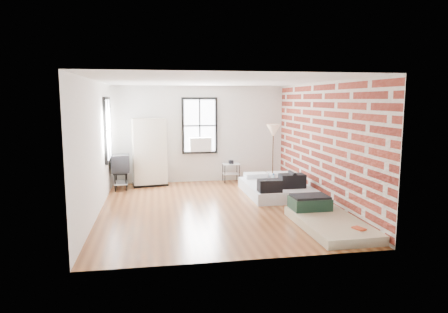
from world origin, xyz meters
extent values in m
plane|color=brown|center=(0.00, 0.00, 0.00)|extent=(6.00, 6.00, 0.00)
cube|color=silver|center=(0.00, 3.00, 1.40)|extent=(5.00, 0.01, 2.80)
cube|color=silver|center=(0.00, -3.00, 1.40)|extent=(5.00, 0.01, 2.80)
cube|color=silver|center=(-2.50, 0.00, 1.40)|extent=(0.01, 6.00, 2.80)
cube|color=maroon|center=(2.50, 0.00, 1.40)|extent=(0.02, 6.00, 2.80)
cube|color=white|center=(0.00, 0.00, 2.80)|extent=(5.00, 6.00, 0.01)
cube|color=white|center=(0.00, 2.95, 1.65)|extent=(0.90, 0.02, 1.50)
cube|color=black|center=(-0.48, 2.97, 1.65)|extent=(0.07, 0.08, 1.64)
cube|color=black|center=(0.48, 2.97, 1.65)|extent=(0.07, 0.08, 1.64)
cube|color=black|center=(0.00, 2.97, 2.44)|extent=(0.90, 0.08, 0.07)
cube|color=black|center=(0.00, 2.97, 0.86)|extent=(0.90, 0.08, 0.07)
cube|color=black|center=(0.00, 2.94, 1.65)|extent=(0.04, 0.02, 1.50)
cube|color=black|center=(0.00, 2.94, 1.65)|extent=(0.90, 0.02, 0.04)
cube|color=white|center=(0.00, 2.83, 1.12)|extent=(0.62, 0.30, 0.40)
cube|color=white|center=(-2.45, 1.80, 1.65)|extent=(0.02, 0.90, 1.50)
cube|color=black|center=(-2.47, 1.32, 1.65)|extent=(0.08, 0.07, 1.64)
cube|color=black|center=(-2.47, 2.29, 1.65)|extent=(0.08, 0.07, 1.64)
cube|color=black|center=(-2.47, 1.80, 2.44)|extent=(0.08, 0.90, 0.07)
cube|color=black|center=(-2.47, 1.80, 0.86)|extent=(0.08, 0.90, 0.07)
cube|color=black|center=(-2.44, 1.80, 1.65)|extent=(0.02, 0.04, 1.50)
cube|color=black|center=(-2.44, 1.80, 1.65)|extent=(0.02, 0.90, 0.04)
cube|color=white|center=(1.75, 1.00, 0.14)|extent=(1.57, 2.12, 0.28)
cube|color=white|center=(1.41, 1.83, 0.34)|extent=(0.61, 0.39, 0.13)
cube|color=white|center=(2.07, 1.83, 0.34)|extent=(0.61, 0.39, 0.13)
cube|color=black|center=(1.98, 0.50, 0.44)|extent=(0.61, 0.36, 0.33)
cylinder|color=black|center=(1.98, 0.50, 0.63)|extent=(0.09, 0.39, 0.09)
cube|color=black|center=(1.31, 0.16, 0.42)|extent=(0.54, 0.34, 0.29)
cylinder|color=#C6EDFF|center=(1.64, 0.94, 0.40)|extent=(0.08, 0.08, 0.24)
cylinder|color=#16599D|center=(1.64, 0.94, 0.54)|extent=(0.04, 0.04, 0.03)
cube|color=tan|center=(1.95, -1.80, 0.08)|extent=(1.14, 2.13, 0.17)
cube|color=#153123|center=(1.83, -1.02, 0.29)|extent=(0.79, 0.57, 0.24)
cube|color=black|center=(1.83, -1.02, 0.43)|extent=(0.74, 0.52, 0.04)
cube|color=#B23A1C|center=(2.18, -2.41, 0.18)|extent=(0.21, 0.26, 0.03)
cube|color=black|center=(-1.45, 2.65, 0.03)|extent=(1.02, 0.67, 0.06)
cube|color=beige|center=(-1.45, 2.65, 0.97)|extent=(0.97, 0.62, 1.83)
cylinder|color=black|center=(0.68, 2.55, 0.27)|extent=(0.02, 0.02, 0.54)
cylinder|color=black|center=(1.10, 2.56, 0.27)|extent=(0.02, 0.02, 0.54)
cylinder|color=black|center=(0.67, 2.88, 0.27)|extent=(0.02, 0.02, 0.54)
cylinder|color=black|center=(1.10, 2.89, 0.27)|extent=(0.02, 0.02, 0.54)
cube|color=silver|center=(0.89, 2.72, 0.54)|extent=(0.49, 0.40, 0.02)
cube|color=silver|center=(0.89, 2.72, 0.24)|extent=(0.47, 0.38, 0.02)
cube|color=black|center=(0.89, 2.72, 0.60)|extent=(0.12, 0.18, 0.10)
cylinder|color=#322110|center=(1.86, 1.74, 0.01)|extent=(0.25, 0.25, 0.03)
cylinder|color=#322110|center=(1.86, 1.74, 0.78)|extent=(0.03, 0.03, 1.51)
cone|color=#D8AE8A|center=(1.86, 1.74, 1.58)|extent=(0.37, 0.37, 0.33)
cylinder|color=black|center=(-2.35, 2.00, 0.23)|extent=(0.03, 0.03, 0.46)
cylinder|color=black|center=(-2.07, 2.01, 0.23)|extent=(0.03, 0.03, 0.46)
cylinder|color=black|center=(-2.37, 2.55, 0.23)|extent=(0.03, 0.03, 0.46)
cylinder|color=black|center=(-2.09, 2.56, 0.23)|extent=(0.03, 0.03, 0.46)
cube|color=black|center=(-2.22, 2.28, 0.46)|extent=(0.39, 0.68, 0.03)
cube|color=silver|center=(-2.22, 2.28, 0.18)|extent=(0.37, 0.66, 0.02)
cube|color=black|center=(-2.22, 2.28, 0.71)|extent=(0.48, 0.55, 0.46)
cube|color=black|center=(-1.99, 2.29, 0.71)|extent=(0.03, 0.44, 0.37)
camera|label=1|loc=(-1.27, -8.60, 2.40)|focal=32.00mm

